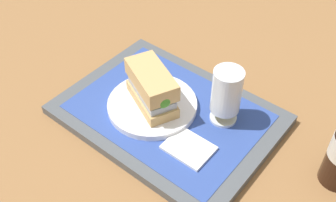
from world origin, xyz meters
The scene contains 7 objects.
ground_plane centered at (0.00, 0.00, 0.00)m, with size 3.00×3.00×0.00m, color olive.
tray centered at (0.00, 0.00, 0.01)m, with size 0.44×0.32×0.02m, color #4C5156.
placemat centered at (0.00, 0.00, 0.02)m, with size 0.38×0.27×0.00m, color #2D4793.
plate centered at (-0.03, -0.01, 0.03)m, with size 0.19×0.19×0.01m, color white.
sandwich centered at (-0.03, -0.01, 0.08)m, with size 0.14×0.11×0.08m.
beer_glass centered at (0.10, 0.05, 0.09)m, with size 0.06×0.06×0.12m.
napkin_folded centered at (0.10, -0.05, 0.02)m, with size 0.09×0.07×0.01m, color white.
Camera 1 is at (0.38, -0.47, 0.63)m, focal length 43.19 mm.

